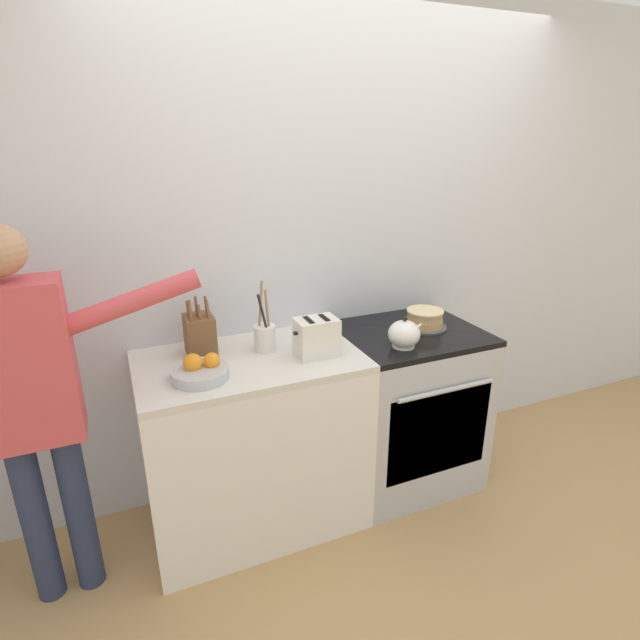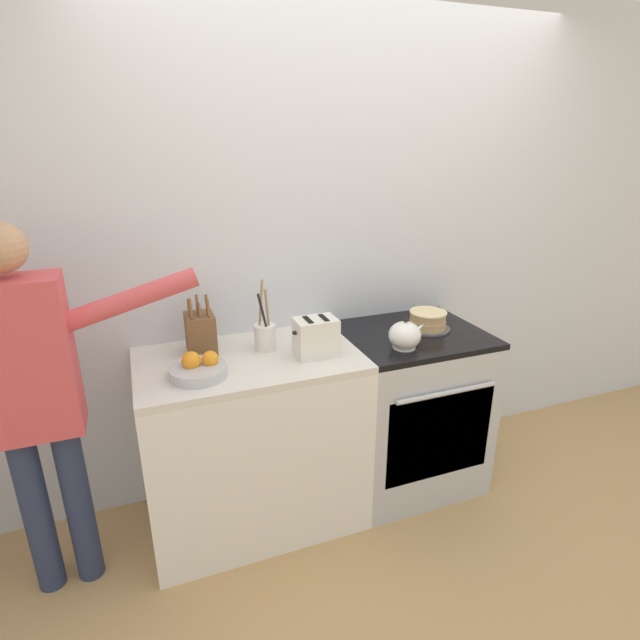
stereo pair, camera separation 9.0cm
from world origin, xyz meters
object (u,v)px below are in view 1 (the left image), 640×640
object	(u,v)px
utensil_crock	(265,336)
fruit_bowl	(200,371)
layer_cake	(425,319)
knife_block	(200,334)
stove_range	(406,406)
person_baker	(33,395)
toaster	(317,337)
tea_kettle	(404,334)

from	to	relation	value
utensil_crock	fruit_bowl	xyz separation A→B (m)	(-0.34, -0.18, -0.04)
utensil_crock	fruit_bowl	bearing A→B (deg)	-152.74
layer_cake	fruit_bowl	xyz separation A→B (m)	(-1.22, -0.13, -0.01)
knife_block	utensil_crock	distance (m)	0.30
stove_range	fruit_bowl	world-z (taller)	fruit_bowl
stove_range	knife_block	bearing A→B (deg)	172.41
layer_cake	fruit_bowl	world-z (taller)	fruit_bowl
utensil_crock	person_baker	xyz separation A→B (m)	(-0.97, -0.17, -0.02)
fruit_bowl	toaster	bearing A→B (deg)	2.77
stove_range	utensil_crock	bearing A→B (deg)	175.35
utensil_crock	person_baker	size ratio (longest dim) A/B	0.21
layer_cake	person_baker	xyz separation A→B (m)	(-1.85, -0.12, 0.00)
layer_cake	tea_kettle	distance (m)	0.30
tea_kettle	utensil_crock	bearing A→B (deg)	160.41
fruit_bowl	utensil_crock	bearing A→B (deg)	27.26
tea_kettle	toaster	xyz separation A→B (m)	(-0.43, 0.08, 0.02)
fruit_bowl	person_baker	distance (m)	0.63
layer_cake	person_baker	bearing A→B (deg)	-176.36
stove_range	person_baker	bearing A→B (deg)	-176.70
layer_cake	fruit_bowl	distance (m)	1.23
fruit_bowl	person_baker	xyz separation A→B (m)	(-0.63, 0.01, 0.02)
stove_range	toaster	world-z (taller)	toaster
layer_cake	knife_block	world-z (taller)	knife_block
tea_kettle	knife_block	world-z (taller)	knife_block
stove_range	layer_cake	bearing A→B (deg)	9.95
layer_cake	tea_kettle	world-z (taller)	tea_kettle
layer_cake	utensil_crock	size ratio (longest dim) A/B	0.71
knife_block	utensil_crock	bearing A→B (deg)	-15.30
stove_range	layer_cake	size ratio (longest dim) A/B	3.78
tea_kettle	fruit_bowl	xyz separation A→B (m)	(-0.98, 0.05, -0.03)
person_baker	toaster	bearing A→B (deg)	-7.79
stove_range	toaster	distance (m)	0.80
tea_kettle	fruit_bowl	bearing A→B (deg)	177.06
fruit_bowl	person_baker	bearing A→B (deg)	178.96
person_baker	tea_kettle	bearing A→B (deg)	-10.73
layer_cake	fruit_bowl	size ratio (longest dim) A/B	0.98
utensil_crock	layer_cake	bearing A→B (deg)	-3.10
stove_range	fruit_bowl	bearing A→B (deg)	-174.31
toaster	utensil_crock	bearing A→B (deg)	143.83
fruit_bowl	tea_kettle	bearing A→B (deg)	-2.94
knife_block	toaster	bearing A→B (deg)	-24.82
toaster	tea_kettle	bearing A→B (deg)	-10.07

